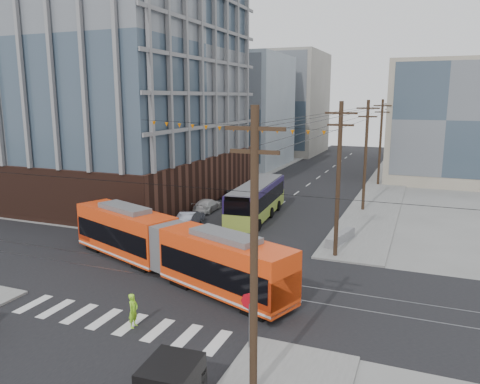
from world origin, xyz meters
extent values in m
plane|color=slate|center=(0.00, 0.00, 0.00)|extent=(160.00, 160.00, 0.00)
cube|color=#381E16|center=(-22.00, 23.00, 14.30)|extent=(30.00, 25.00, 28.60)
cube|color=#8C99A5|center=(-17.00, 52.00, 9.00)|extent=(18.00, 16.00, 18.00)
cube|color=gray|center=(16.00, 48.00, 8.00)|extent=(14.00, 14.00, 16.00)
cube|color=gray|center=(-14.00, 72.00, 10.00)|extent=(16.00, 18.00, 20.00)
cube|color=#8C99A5|center=(18.00, 68.00, 7.00)|extent=(16.00, 16.00, 14.00)
cylinder|color=black|center=(8.50, -6.00, 5.50)|extent=(0.30, 0.30, 11.00)
cylinder|color=black|center=(8.50, 56.00, 5.50)|extent=(0.30, 0.30, 11.00)
imported|color=#9096A8|center=(-5.09, 14.61, 0.68)|extent=(1.94, 4.26, 1.35)
imported|color=silver|center=(-5.99, 20.00, 0.64)|extent=(2.05, 4.50, 1.28)
imported|color=#45494D|center=(-5.55, 26.34, 0.58)|extent=(3.49, 4.63, 1.17)
imported|color=#9AEF27|center=(1.09, -3.12, 0.87)|extent=(0.47, 0.67, 1.75)
cube|color=gray|center=(8.30, 14.32, 0.42)|extent=(1.92, 4.35, 0.85)
camera|label=1|loc=(14.01, -21.15, 11.26)|focal=35.00mm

